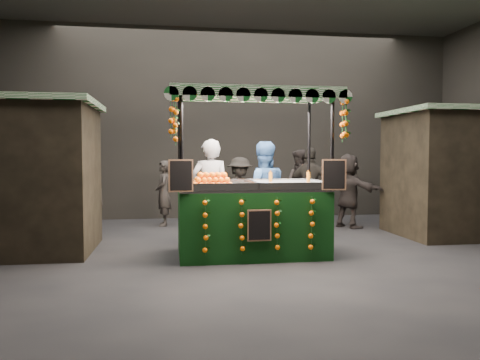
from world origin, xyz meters
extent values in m
plane|color=black|center=(0.00, 0.00, 0.00)|extent=(12.00, 12.00, 0.00)
cube|color=black|center=(0.00, 5.00, 2.50)|extent=(12.00, 0.10, 5.00)
cube|color=black|center=(0.00, -5.00, 2.50)|extent=(12.00, 0.10, 5.00)
cube|color=black|center=(-4.40, 1.00, 1.25)|extent=(2.80, 2.00, 2.50)
cube|color=#104D17|center=(-4.40, 1.00, 2.55)|extent=(3.00, 2.20, 0.10)
cube|color=black|center=(4.40, 1.50, 1.25)|extent=(2.80, 2.00, 2.50)
cube|color=#104D17|center=(4.40, 1.50, 2.55)|extent=(3.00, 2.20, 0.10)
cube|color=black|center=(-0.34, 0.18, 0.54)|extent=(2.40, 1.31, 1.09)
cube|color=#ABADB2|center=(-0.34, 0.18, 1.11)|extent=(2.40, 1.31, 0.04)
cylinder|color=black|center=(-1.50, -0.44, 1.31)|extent=(0.05, 0.05, 2.62)
cylinder|color=black|center=(0.83, -0.44, 1.31)|extent=(0.05, 0.05, 2.62)
cylinder|color=black|center=(-1.50, 0.80, 1.31)|extent=(0.05, 0.05, 2.62)
cylinder|color=black|center=(0.83, 0.80, 1.31)|extent=(0.05, 0.05, 2.62)
cube|color=#104D17|center=(-0.34, 0.18, 2.66)|extent=(2.67, 1.58, 0.09)
cube|color=silver|center=(0.32, 0.18, 1.18)|extent=(1.07, 1.18, 0.09)
cube|color=black|center=(-1.51, -0.51, 1.36)|extent=(0.37, 0.10, 0.48)
cube|color=black|center=(0.84, -0.51, 1.36)|extent=(0.37, 0.10, 0.48)
cube|color=black|center=(-0.34, -0.52, 0.60)|extent=(0.37, 0.03, 0.48)
imported|color=gray|center=(-0.93, 1.25, 0.98)|extent=(0.73, 0.49, 1.96)
imported|color=#2A4E87|center=(0.05, 1.16, 0.96)|extent=(0.96, 0.76, 1.92)
imported|color=#2C2424|center=(-3.42, 2.40, 0.76)|extent=(0.55, 0.37, 1.52)
imported|color=black|center=(1.37, 3.13, 0.90)|extent=(1.09, 1.11, 1.80)
imported|color=#282521|center=(1.46, 2.73, 0.92)|extent=(1.16, 0.92, 1.84)
imported|color=#282420|center=(-0.05, 3.41, 0.81)|extent=(1.17, 1.16, 1.62)
imported|color=black|center=(-3.43, 2.43, 0.91)|extent=(1.05, 0.89, 1.81)
imported|color=#2E2725|center=(2.39, 2.82, 0.85)|extent=(1.24, 1.61, 1.70)
imported|color=#2E2925|center=(-1.83, 3.72, 0.77)|extent=(0.38, 0.57, 1.54)
camera|label=1|loc=(-1.68, -7.51, 1.66)|focal=35.38mm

